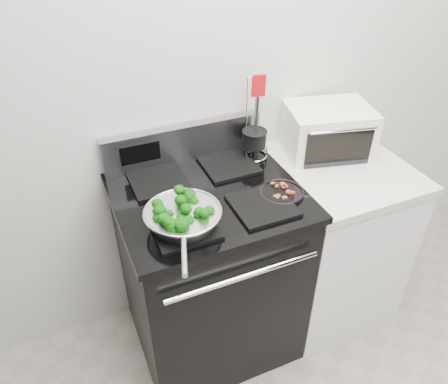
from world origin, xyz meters
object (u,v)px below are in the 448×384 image
skillet (183,217)px  toaster_oven (328,130)px  gas_range (210,270)px  utensil_holder (254,143)px  bacon_plate (282,190)px

skillet → toaster_oven: (0.86, 0.32, 0.04)m
gas_range → utensil_holder: utensil_holder is taller
toaster_oven → skillet: bearing=-146.3°
bacon_plate → toaster_oven: (0.41, 0.28, 0.07)m
skillet → bacon_plate: skillet is taller
bacon_plate → toaster_oven: toaster_oven is taller
gas_range → skillet: gas_range is taller
bacon_plate → skillet: bearing=-175.0°
gas_range → utensil_holder: 0.65m
utensil_holder → toaster_oven: 0.38m
bacon_plate → toaster_oven: bearing=34.2°
skillet → toaster_oven: size_ratio=1.00×
skillet → utensil_holder: size_ratio=1.12×
gas_range → utensil_holder: (0.32, 0.20, 0.53)m
skillet → utensil_holder: 0.60m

